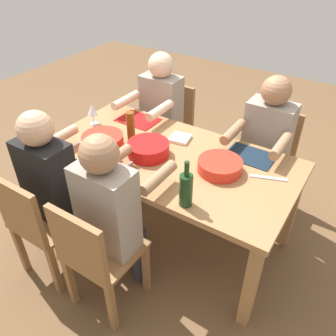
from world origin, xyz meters
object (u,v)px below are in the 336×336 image
(diner_near_left, at_px, (55,181))
(serving_bowl_pasta, at_px, (148,148))
(dining_table, at_px, (168,165))
(chair_far_left, at_px, (170,125))
(diner_far_left, at_px, (159,111))
(wine_bottle, at_px, (186,189))
(serving_bowl_fruit, at_px, (220,165))
(chair_near_left, at_px, (39,222))
(diner_near_center, at_px, (112,208))
(chair_far_right, at_px, (268,155))
(chair_near_center, at_px, (95,254))
(diner_far_right, at_px, (265,142))
(serving_bowl_salad, at_px, (103,141))
(beer_bottle, at_px, (131,126))
(napkin_stack, at_px, (180,138))
(wine_glass, at_px, (92,111))

(diner_near_left, bearing_deg, serving_bowl_pasta, 54.73)
(dining_table, relative_size, chair_far_left, 2.06)
(dining_table, relative_size, diner_far_left, 1.46)
(wine_bottle, bearing_deg, serving_bowl_fruit, 87.09)
(chair_near_left, bearing_deg, diner_far_left, 90.00)
(diner_near_center, bearing_deg, chair_far_right, 70.60)
(chair_far_left, height_order, chair_near_center, same)
(dining_table, distance_m, chair_near_center, 0.79)
(diner_near_center, xyz_separation_m, chair_far_right, (0.48, 1.36, -0.21))
(chair_far_right, height_order, diner_far_right, diner_far_right)
(serving_bowl_pasta, relative_size, serving_bowl_salad, 0.99)
(diner_far_right, bearing_deg, chair_far_left, 169.19)
(diner_near_center, height_order, diner_near_left, same)
(beer_bottle, bearing_deg, wine_bottle, -29.71)
(chair_near_center, bearing_deg, napkin_stack, 92.06)
(dining_table, xyz_separation_m, serving_bowl_salad, (-0.43, -0.17, 0.14))
(wine_glass, bearing_deg, chair_near_left, -72.94)
(chair_far_left, height_order, serving_bowl_pasta, chair_far_left)
(chair_near_center, xyz_separation_m, diner_far_right, (0.48, 1.36, 0.21))
(diner_far_left, distance_m, chair_near_left, 1.38)
(dining_table, distance_m, serving_bowl_pasta, 0.19)
(chair_near_center, distance_m, wine_glass, 1.17)
(diner_near_left, distance_m, wine_glass, 0.71)
(chair_far_left, relative_size, serving_bowl_fruit, 3.00)
(chair_near_center, relative_size, wine_glass, 5.12)
(wine_glass, bearing_deg, diner_far_right, 23.84)
(dining_table, relative_size, wine_glass, 10.53)
(diner_far_right, distance_m, wine_bottle, 0.98)
(serving_bowl_fruit, xyz_separation_m, napkin_stack, (-0.41, 0.19, -0.03))
(wine_glass, bearing_deg, serving_bowl_pasta, -11.31)
(diner_near_center, relative_size, napkin_stack, 8.57)
(diner_near_left, relative_size, serving_bowl_pasta, 4.20)
(serving_bowl_salad, relative_size, wine_bottle, 1.00)
(serving_bowl_pasta, bearing_deg, napkin_stack, 74.97)
(beer_bottle, distance_m, wine_glass, 0.40)
(chair_near_center, bearing_deg, dining_table, 90.00)
(diner_far_right, bearing_deg, serving_bowl_fruit, -100.23)
(chair_far_left, relative_size, chair_far_right, 1.00)
(chair_far_right, bearing_deg, diner_far_right, -90.00)
(chair_far_right, relative_size, wine_bottle, 2.93)
(wine_bottle, height_order, wine_glass, wine_bottle)
(diner_near_center, relative_size, beer_bottle, 5.45)
(chair_far_right, height_order, wine_bottle, wine_bottle)
(dining_table, xyz_separation_m, beer_bottle, (-0.34, 0.03, 0.20))
(wine_bottle, bearing_deg, beer_bottle, 150.29)
(chair_far_right, bearing_deg, wine_bottle, -96.11)
(chair_near_left, relative_size, wine_glass, 5.12)
(chair_far_right, bearing_deg, wine_glass, -149.34)
(beer_bottle, xyz_separation_m, napkin_stack, (0.30, 0.19, -0.10))
(serving_bowl_fruit, distance_m, napkin_stack, 0.46)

